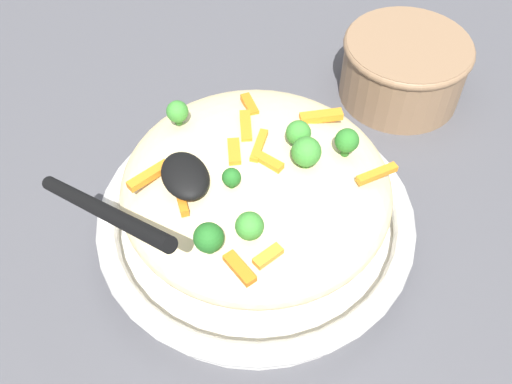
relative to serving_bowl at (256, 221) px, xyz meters
The scene contains 23 objects.
ground_plane 0.03m from the serving_bowl, ahead, with size 2.40×2.40×0.00m, color #4C4C51.
serving_bowl is the anchor object (origin of this frame).
pasta_mound 0.06m from the serving_bowl, ahead, with size 0.26×0.26×0.08m, color beige.
carrot_piece_0 0.13m from the serving_bowl, 108.76° to the left, with size 0.04×0.01×0.01m, color orange.
carrot_piece_1 0.10m from the serving_bowl, behind, with size 0.04×0.01×0.01m, color orange.
carrot_piece_2 0.13m from the serving_bowl, 102.54° to the right, with size 0.04×0.01×0.01m, color orange.
carrot_piece_3 0.10m from the serving_bowl, 32.09° to the left, with size 0.03×0.01×0.01m, color orange.
carrot_piece_4 0.14m from the serving_bowl, 18.07° to the right, with size 0.03×0.01×0.01m, color orange.
carrot_piece_5 0.10m from the serving_bowl, 144.01° to the left, with size 0.04×0.01×0.01m, color orange.
carrot_piece_6 0.12m from the serving_bowl, 79.17° to the right, with size 0.04×0.01×0.01m, color orange.
carrot_piece_7 0.14m from the serving_bowl, 58.29° to the left, with size 0.04×0.01×0.01m, color orange.
carrot_piece_8 0.15m from the serving_bowl, 29.91° to the right, with size 0.03×0.01×0.01m, color orange.
carrot_piece_9 0.12m from the serving_bowl, 161.44° to the left, with size 0.03×0.01×0.01m, color orange.
carrot_piece_10 0.10m from the serving_bowl, 127.65° to the right, with size 0.03×0.01×0.01m, color orange.
broccoli_floret_0 0.12m from the serving_bowl, 57.32° to the left, with size 0.03×0.03×0.03m.
broccoli_floret_1 0.11m from the serving_bowl, 56.29° to the right, with size 0.02×0.02×0.02m.
broccoli_floret_2 0.14m from the serving_bowl, 148.51° to the right, with size 0.02×0.02×0.03m.
broccoli_floret_3 0.13m from the serving_bowl, 74.40° to the left, with size 0.02×0.02×0.03m.
broccoli_floret_4 0.12m from the serving_bowl, 95.18° to the left, with size 0.02×0.02×0.03m.
broccoli_floret_5 0.13m from the serving_bowl, 27.06° to the right, with size 0.02×0.02×0.03m.
broccoli_floret_6 0.15m from the serving_bowl, 44.98° to the right, with size 0.02×0.02×0.03m.
serving_spoon 0.15m from the serving_bowl, 80.40° to the right, with size 0.16×0.14×0.08m.
companion_bowl 0.29m from the serving_bowl, 117.33° to the left, with size 0.16×0.16×0.08m.
Camera 1 is at (0.32, -0.14, 0.51)m, focal length 40.71 mm.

